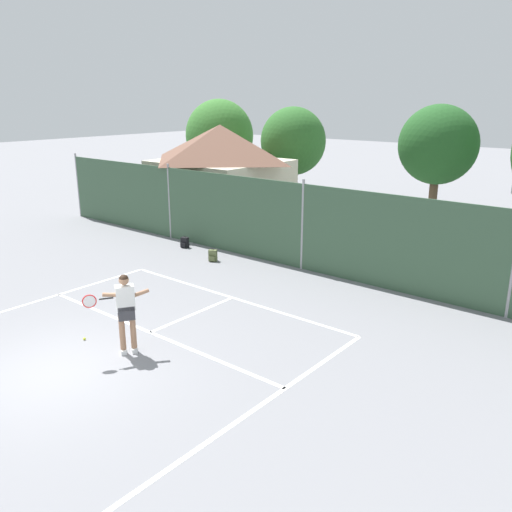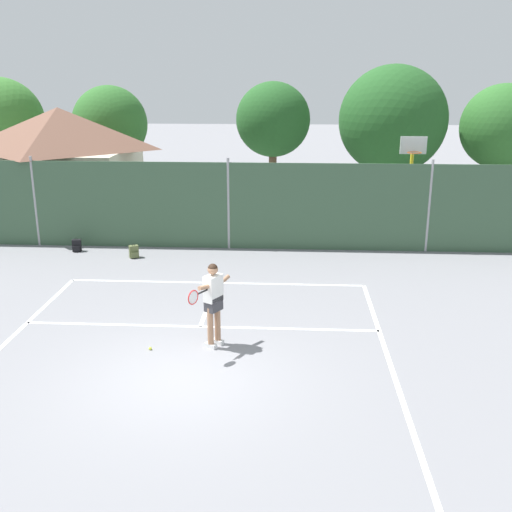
{
  "view_description": "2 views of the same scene",
  "coord_description": "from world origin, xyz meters",
  "px_view_note": "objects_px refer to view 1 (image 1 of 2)",
  "views": [
    {
      "loc": [
        9.48,
        -5.01,
        5.51
      ],
      "look_at": [
        0.94,
        5.43,
        1.45
      ],
      "focal_mm": 36.89,
      "sensor_mm": 36.0,
      "label": 1
    },
    {
      "loc": [
        2.03,
        -10.15,
        5.61
      ],
      "look_at": [
        1.28,
        2.68,
        1.67
      ],
      "focal_mm": 41.92,
      "sensor_mm": 36.0,
      "label": 2
    }
  ],
  "objects_px": {
    "tennis_player": "(125,307)",
    "tennis_ball": "(84,339)",
    "backpack_olive": "(213,256)",
    "backpack_black": "(185,243)"
  },
  "relations": [
    {
      "from": "tennis_player",
      "to": "tennis_ball",
      "type": "height_order",
      "value": "tennis_player"
    },
    {
      "from": "tennis_player",
      "to": "tennis_ball",
      "type": "relative_size",
      "value": 28.1
    },
    {
      "from": "tennis_ball",
      "to": "backpack_olive",
      "type": "distance_m",
      "value": 6.81
    },
    {
      "from": "tennis_player",
      "to": "tennis_ball",
      "type": "xyz_separation_m",
      "value": [
        -1.33,
        -0.27,
        -1.08
      ]
    },
    {
      "from": "tennis_ball",
      "to": "backpack_olive",
      "type": "bearing_deg",
      "value": 107.22
    },
    {
      "from": "backpack_black",
      "to": "backpack_olive",
      "type": "distance_m",
      "value": 2.14
    },
    {
      "from": "tennis_player",
      "to": "backpack_olive",
      "type": "relative_size",
      "value": 4.01
    },
    {
      "from": "tennis_player",
      "to": "backpack_black",
      "type": "height_order",
      "value": "tennis_player"
    },
    {
      "from": "tennis_ball",
      "to": "backpack_black",
      "type": "xyz_separation_m",
      "value": [
        -4.07,
        7.1,
        0.16
      ]
    },
    {
      "from": "backpack_black",
      "to": "tennis_player",
      "type": "bearing_deg",
      "value": -51.64
    }
  ]
}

